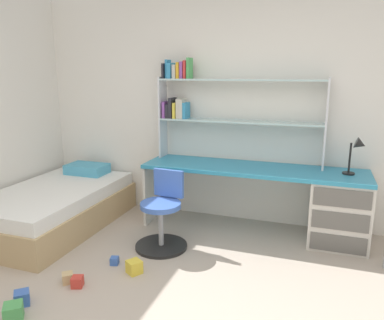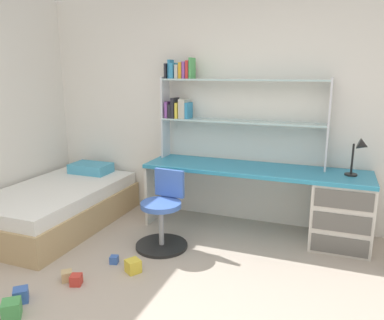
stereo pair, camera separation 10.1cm
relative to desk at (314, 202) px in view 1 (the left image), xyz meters
name	(u,v)px [view 1 (the left image)]	position (x,y,z in m)	size (l,w,h in m)	color
room_shell	(87,116)	(-2.12, -0.81, 0.89)	(5.83, 5.66, 2.60)	white
desk	(314,202)	(0.00, 0.00, 0.00)	(2.36, 0.61, 0.72)	teal
bookshelf_hutch	(214,101)	(-1.14, 0.19, 0.99)	(1.84, 0.22, 1.15)	silver
desk_lamp	(358,150)	(0.37, 0.00, 0.57)	(0.20, 0.17, 0.38)	black
swivel_chair	(162,219)	(-1.41, -0.67, -0.12)	(0.52, 0.52, 0.76)	black
bed_platform	(55,207)	(-2.77, -0.59, -0.18)	(1.10, 1.83, 0.57)	tan
toy_block_green_0	(13,312)	(-1.94, -2.09, -0.35)	(0.13, 0.13, 0.13)	#479E51
toy_block_red_1	(77,282)	(-1.77, -1.58, -0.37)	(0.09, 0.09, 0.09)	red
toy_block_natural_2	(68,278)	(-1.88, -1.56, -0.37)	(0.09, 0.09, 0.09)	tan
toy_block_blue_3	(114,261)	(-1.68, -1.16, -0.38)	(0.07, 0.07, 0.07)	#3860B7
toy_block_yellow_4	(134,267)	(-1.43, -1.23, -0.35)	(0.12, 0.12, 0.12)	gold
toy_block_blue_5	(22,298)	(-2.02, -1.92, -0.36)	(0.11, 0.11, 0.11)	#3860B7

